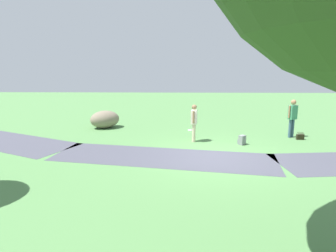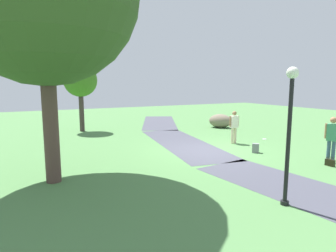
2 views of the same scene
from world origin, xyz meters
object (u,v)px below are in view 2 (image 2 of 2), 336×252
man_near_boulder (234,125)px  frisbee_on_grass (264,139)px  lamp_post (290,121)px  lawn_boulder (220,121)px  spare_backpack_on_lawn (256,148)px  young_tree_near_path (80,81)px  handbag_on_grass (330,162)px  woman_with_handbag (332,136)px  backpack_by_boulder (222,123)px

man_near_boulder → frisbee_on_grass: man_near_boulder is taller
lamp_post → lawn_boulder: lamp_post is taller
spare_backpack_on_lawn → frisbee_on_grass: bearing=-52.3°
young_tree_near_path → frisbee_on_grass: (-7.22, -8.08, -3.10)m
lawn_boulder → man_near_boulder: bearing=149.5°
lawn_boulder → man_near_boulder: (-4.49, 2.64, 0.47)m
young_tree_near_path → handbag_on_grass: size_ratio=12.67×
young_tree_near_path → woman_with_handbag: size_ratio=2.40×
lamp_post → frisbee_on_grass: 8.98m
backpack_by_boulder → lamp_post: bearing=148.3°
young_tree_near_path → handbag_on_grass: young_tree_near_path is taller
lamp_post → woman_with_handbag: size_ratio=1.92×
man_near_boulder → lawn_boulder: bearing=-30.5°
man_near_boulder → spare_backpack_on_lawn: bearing=166.9°
woman_with_handbag → lawn_boulder: bearing=-11.3°
man_near_boulder → handbag_on_grass: size_ratio=4.91×
lawn_boulder → spare_backpack_on_lawn: 7.18m
lawn_boulder → spare_backpack_on_lawn: lawn_boulder is taller
woman_with_handbag → handbag_on_grass: size_ratio=5.29×
man_near_boulder → backpack_by_boulder: 6.19m
woman_with_handbag → frisbee_on_grass: 4.83m
spare_backpack_on_lawn → frisbee_on_grass: (2.02, -2.61, -0.18)m
lamp_post → man_near_boulder: bearing=-30.6°
frisbee_on_grass → man_near_boulder: bearing=91.1°
lamp_post → backpack_by_boulder: lamp_post is taller
lamp_post → backpack_by_boulder: size_ratio=8.36×
backpack_by_boulder → spare_backpack_on_lawn: same height
woman_with_handbag → frisbee_on_grass: size_ratio=7.59×
lawn_boulder → lamp_post: bearing=149.4°
young_tree_near_path → frisbee_on_grass: young_tree_near_path is taller
lamp_post → frisbee_on_grass: (6.42, -5.93, -2.07)m
lamp_post → frisbee_on_grass: size_ratio=14.61×
young_tree_near_path → backpack_by_boulder: 9.94m
lamp_post → handbag_on_grass: bearing=-69.0°
young_tree_near_path → spare_backpack_on_lawn: size_ratio=10.42×
young_tree_near_path → handbag_on_grass: (-12.02, -6.36, -2.96)m
handbag_on_grass → spare_backpack_on_lawn: size_ratio=0.82×
backpack_by_boulder → frisbee_on_grass: bearing=166.9°
frisbee_on_grass → woman_with_handbag: bearing=163.9°
handbag_on_grass → spare_backpack_on_lawn: bearing=17.8°
woman_with_handbag → handbag_on_grass: woman_with_handbag is taller
handbag_on_grass → woman_with_handbag: bearing=-57.4°
lawn_boulder → woman_with_handbag: 9.18m
lawn_boulder → handbag_on_grass: lawn_boulder is taller
lawn_boulder → frisbee_on_grass: lawn_boulder is taller
young_tree_near_path → lawn_boulder: size_ratio=2.20×
young_tree_near_path → backpack_by_boulder: bearing=-102.8°
spare_backpack_on_lawn → lawn_boulder: bearing=-25.6°
frisbee_on_grass → lamp_post: bearing=137.3°
young_tree_near_path → spare_backpack_on_lawn: 11.12m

